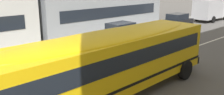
# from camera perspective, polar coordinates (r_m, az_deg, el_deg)

# --- Properties ---
(ground_plane) EXTENTS (400.00, 400.00, 0.00)m
(ground_plane) POSITION_cam_1_polar(r_m,az_deg,el_deg) (14.55, 6.47, -4.45)
(ground_plane) COLOR #54514F
(sidewalk_far) EXTENTS (120.00, 3.00, 0.01)m
(sidewalk_far) POSITION_cam_1_polar(r_m,az_deg,el_deg) (20.36, -10.54, 1.11)
(sidewalk_far) COLOR gray
(sidewalk_far) RESTS_ON ground_plane
(lane_centreline) EXTENTS (110.00, 0.16, 0.01)m
(lane_centreline) POSITION_cam_1_polar(r_m,az_deg,el_deg) (14.55, 6.47, -4.44)
(lane_centreline) COLOR silver
(lane_centreline) RESTS_ON ground_plane
(school_bus) EXTENTS (13.02, 3.09, 2.90)m
(school_bus) POSITION_cam_1_polar(r_m,az_deg,el_deg) (9.97, -1.63, -3.20)
(school_bus) COLOR yellow
(school_bus) RESTS_ON ground_plane
(parked_car_black_mid_block) EXTENTS (3.94, 1.96, 1.64)m
(parked_car_black_mid_block) POSITION_cam_1_polar(r_m,az_deg,el_deg) (27.31, 15.34, 6.17)
(parked_car_black_mid_block) COLOR black
(parked_car_black_mid_block) RESTS_ON ground_plane
(parked_car_beige_by_entrance) EXTENTS (3.96, 2.00, 1.64)m
(parked_car_beige_by_entrance) POSITION_cam_1_polar(r_m,az_deg,el_deg) (20.27, 2.26, 3.73)
(parked_car_beige_by_entrance) COLOR #C1B28E
(parked_car_beige_by_entrance) RESTS_ON ground_plane
(box_truck) EXTENTS (6.05, 2.48, 2.82)m
(box_truck) POSITION_cam_1_polar(r_m,az_deg,el_deg) (34.22, 22.47, 8.47)
(box_truck) COLOR silver
(box_truck) RESTS_ON ground_plane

